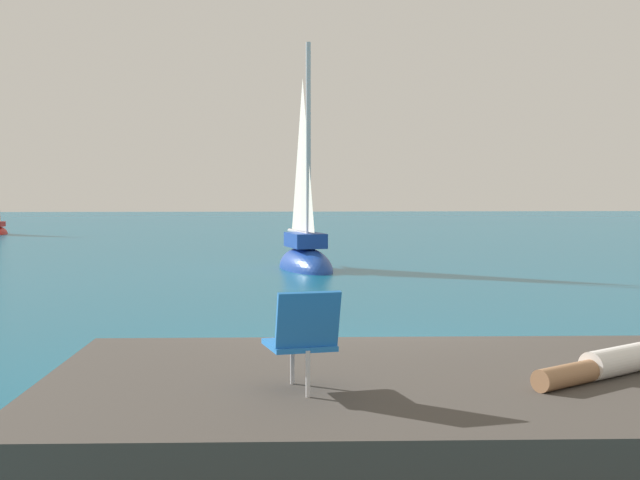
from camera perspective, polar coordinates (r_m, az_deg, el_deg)
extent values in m
plane|color=#0F5675|center=(11.28, 2.95, -8.32)|extent=(160.00, 160.00, 0.00)
cube|color=#423D38|center=(7.59, 9.47, -11.31)|extent=(7.13, 4.03, 0.72)
cube|color=#3C343C|center=(9.26, -5.93, -10.92)|extent=(1.74, 1.90, 0.98)
cube|color=#403C3D|center=(9.64, 4.25, -10.35)|extent=(0.96, 1.05, 0.62)
ellipsoid|color=#193D99|center=(24.98, -0.96, -1.92)|extent=(2.00, 3.85, 1.26)
cube|color=#193D99|center=(24.92, -0.96, -0.01)|extent=(1.20, 1.75, 0.41)
cylinder|color=#B7B7BC|center=(24.58, -0.76, 6.14)|extent=(0.14, 0.14, 5.73)
cylinder|color=#B2B2B7|center=(25.68, -1.41, 0.52)|extent=(0.59, 2.26, 0.11)
pyramid|color=silver|center=(25.19, -1.14, 5.55)|extent=(0.45, 1.81, 4.35)
cylinder|color=white|center=(7.83, 19.04, -7.39)|extent=(0.88, 0.71, 0.24)
cylinder|color=#9E704C|center=(7.22, 15.80, -8.47)|extent=(0.68, 0.55, 0.18)
cube|color=blue|center=(6.81, -1.37, -6.82)|extent=(0.58, 0.61, 0.04)
cube|color=blue|center=(6.53, -0.79, -5.27)|extent=(0.50, 0.25, 0.45)
cylinder|color=silver|center=(7.04, -1.81, -7.94)|extent=(0.04, 0.04, 0.35)
cylinder|color=silver|center=(6.60, -0.79, -8.70)|extent=(0.04, 0.04, 0.35)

